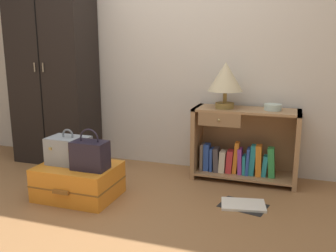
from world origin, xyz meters
name	(u,v)px	position (x,y,z in m)	size (l,w,h in m)	color
ground_plane	(103,226)	(0.00, 0.00, 0.00)	(9.00, 9.00, 0.00)	olive
back_wall	(171,39)	(0.00, 1.50, 1.30)	(6.40, 0.10, 2.60)	beige
wardrobe	(53,66)	(-1.20, 1.20, 1.02)	(0.84, 0.47, 2.05)	black
bookshelf	(242,147)	(0.79, 1.25, 0.31)	(0.95, 0.37, 0.67)	#A37A51
table_lamp	(225,78)	(0.61, 1.23, 0.95)	(0.32, 0.32, 0.42)	olive
bowl	(273,107)	(1.04, 1.26, 0.70)	(0.15, 0.15, 0.05)	silver
suitcase_large	(79,181)	(-0.43, 0.39, 0.14)	(0.64, 0.51, 0.27)	orange
train_case	(69,150)	(-0.53, 0.42, 0.39)	(0.33, 0.24, 0.29)	#8E99A3
handbag	(90,155)	(-0.28, 0.35, 0.39)	(0.28, 0.17, 0.33)	#231E2D
bottle	(40,179)	(-0.87, 0.46, 0.08)	(0.08, 0.08, 0.17)	white
open_book_on_floor	(243,205)	(0.89, 0.65, 0.01)	(0.40, 0.31, 0.02)	white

